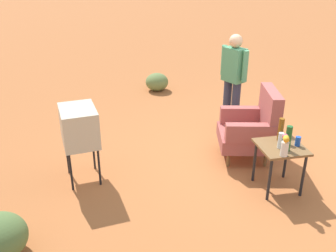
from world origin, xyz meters
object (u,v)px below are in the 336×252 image
Objects in this scene: tv_on_stand at (79,126)px; bottle_short_clear at (281,140)px; person_standing at (233,77)px; bottle_wine_green at (288,138)px; armchair at (253,127)px; soda_can_blue at (298,141)px; side_table at (280,152)px; bottle_tall_amber at (281,129)px; flower_vase at (285,144)px.

tv_on_stand reaches higher than bottle_short_clear.
person_standing is 2.04m from bottle_wine_green.
armchair reaches higher than soda_can_blue.
armchair is 0.65× the size of person_standing.
side_table is 2.57m from tv_on_stand.
soda_can_blue is at bearing 91.71° from bottle_short_clear.
bottle_short_clear is (0.04, -0.04, 0.19)m from side_table.
armchair reaches higher than bottle_short_clear.
bottle_tall_amber is at bearing 4.69° from armchair.
person_standing is 5.12× the size of bottle_wine_green.
armchair is at bearing -167.05° from soda_can_blue.
bottle_short_clear is 0.21m from flower_vase.
armchair is at bearing -179.13° from bottle_wine_green.
bottle_tall_amber is (-0.16, 0.05, 0.24)m from side_table.
soda_can_blue is (0.03, 0.20, 0.15)m from side_table.
side_table is 5.06× the size of soda_can_blue.
bottle_tall_amber reaches higher than bottle_short_clear.
flower_vase is at bearing -19.97° from bottle_tall_amber.
soda_can_blue is 0.23m from bottle_wine_green.
bottle_short_clear is at bearing 72.62° from tv_on_stand.
side_table is 0.29m from bottle_tall_amber.
side_table is at bearing 132.41° from bottle_short_clear.
bottle_tall_amber reaches higher than side_table.
flower_vase is at bearing -40.89° from bottle_wine_green.
bottle_tall_amber is at bearing 77.43° from tv_on_stand.
person_standing is 5.47× the size of bottle_tall_amber.
armchair is 0.92m from soda_can_blue.
side_table is (0.85, 0.00, 0.03)m from armchair.
bottle_short_clear reaches higher than soda_can_blue.
bottle_short_clear is (-0.08, -0.05, -0.06)m from bottle_wine_green.
bottle_tall_amber is at bearing 171.34° from bottle_wine_green.
armchair is 8.69× the size of soda_can_blue.
flower_vase is at bearing -21.11° from side_table.
side_table is 2.06× the size of bottle_tall_amber.
tv_on_stand is 3.43× the size of bottle_tall_amber.
bottle_wine_green is 1.60× the size of bottle_short_clear.
bottle_short_clear is at bearing -146.29° from bottle_wine_green.
bottle_wine_green is 0.28m from bottle_tall_amber.
bottle_wine_green reaches higher than bottle_short_clear.
bottle_tall_amber is at bearing -142.41° from soda_can_blue.
person_standing is (-1.20, 2.51, 0.16)m from tv_on_stand.
armchair is 2.47m from tv_on_stand.
bottle_short_clear is at bearing -88.29° from soda_can_blue.
bottle_wine_green is at bearing 71.31° from tv_on_stand.
soda_can_blue is 0.41× the size of bottle_tall_amber.
armchair is at bearing 175.48° from flower_vase.
bottle_short_clear is (0.20, -0.09, -0.05)m from bottle_tall_amber.
flower_vase reaches higher than side_table.
flower_vase is at bearing -3.83° from person_standing.
armchair reaches higher than tv_on_stand.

